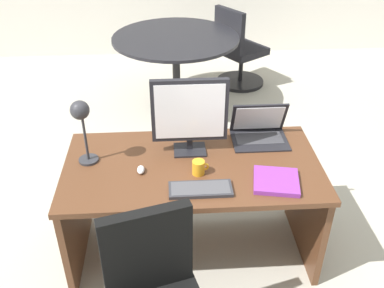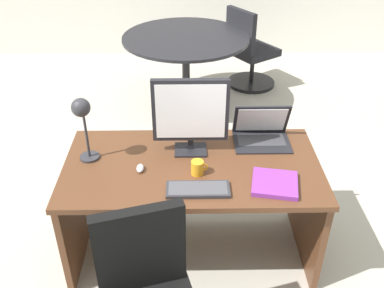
% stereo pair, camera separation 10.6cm
% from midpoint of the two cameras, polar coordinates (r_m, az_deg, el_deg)
% --- Properties ---
extents(ground, '(12.00, 12.00, 0.00)m').
position_cam_midpoint_polar(ground, '(4.29, -1.96, 1.06)').
color(ground, '#B7B2A3').
extents(desk, '(1.55, 0.80, 0.73)m').
position_cam_midpoint_polar(desk, '(2.80, -1.10, -5.69)').
color(desk, '#56331E').
rests_on(desk, ground).
extents(monitor, '(0.46, 0.16, 0.49)m').
position_cam_midpoint_polar(monitor, '(2.61, -1.47, 4.07)').
color(monitor, black).
rests_on(monitor, desk).
extents(laptop, '(0.36, 0.27, 0.25)m').
position_cam_midpoint_polar(laptop, '(2.88, 7.70, 2.14)').
color(laptop, black).
rests_on(laptop, desk).
extents(keyboard, '(0.35, 0.14, 0.02)m').
position_cam_midpoint_polar(keyboard, '(2.43, -0.14, -5.93)').
color(keyboard, '#2D2D33').
rests_on(keyboard, desk).
extents(mouse, '(0.04, 0.08, 0.03)m').
position_cam_midpoint_polar(mouse, '(2.58, -7.86, -3.36)').
color(mouse, silver).
rests_on(mouse, desk).
extents(desk_lamp, '(0.12, 0.14, 0.42)m').
position_cam_midpoint_polar(desk_lamp, '(2.57, -15.40, 3.21)').
color(desk_lamp, '#2D2D33').
rests_on(desk_lamp, desk).
extents(book, '(0.29, 0.28, 0.03)m').
position_cam_midpoint_polar(book, '(2.51, 9.73, -4.80)').
color(book, purple).
rests_on(book, desk).
extents(coffee_mug, '(0.10, 0.07, 0.09)m').
position_cam_midpoint_polar(coffee_mug, '(2.53, -0.30, -3.09)').
color(coffee_mug, orange).
rests_on(coffee_mug, desk).
extents(meeting_table, '(1.29, 1.29, 0.78)m').
position_cam_midpoint_polar(meeting_table, '(4.59, -2.78, 11.61)').
color(meeting_table, black).
rests_on(meeting_table, ground).
extents(meeting_chair_near, '(0.65, 0.64, 0.93)m').
position_cam_midpoint_polar(meeting_chair_near, '(5.20, 5.41, 11.52)').
color(meeting_chair_near, black).
rests_on(meeting_chair_near, ground).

